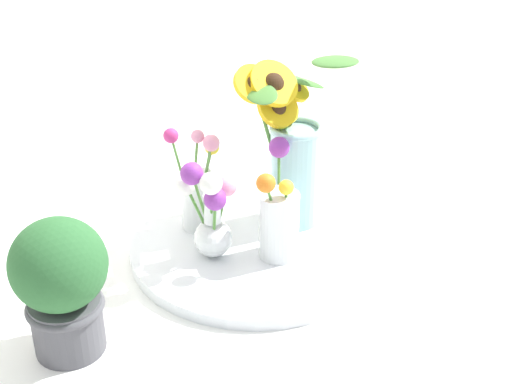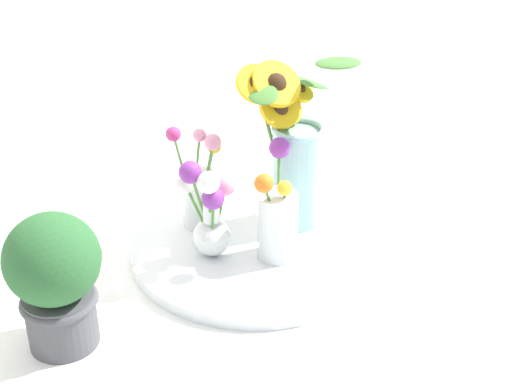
{
  "view_description": "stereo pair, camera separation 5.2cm",
  "coord_description": "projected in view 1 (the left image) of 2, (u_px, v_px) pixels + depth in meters",
  "views": [
    {
      "loc": [
        -0.77,
        -0.68,
        0.72
      ],
      "look_at": [
        -0.01,
        0.09,
        0.12
      ],
      "focal_mm": 50.0,
      "sensor_mm": 36.0,
      "label": 1
    },
    {
      "loc": [
        -0.74,
        -0.72,
        0.72
      ],
      "look_at": [
        -0.01,
        0.09,
        0.12
      ],
      "focal_mm": 50.0,
      "sensor_mm": 36.0,
      "label": 2
    }
  ],
  "objects": [
    {
      "name": "ground_plane",
      "position": [
        297.0,
        270.0,
        1.25
      ],
      "size": [
        6.0,
        6.0,
        0.0
      ],
      "primitive_type": "plane",
      "color": "white"
    },
    {
      "name": "serving_tray",
      "position": [
        256.0,
        246.0,
        1.3
      ],
      "size": [
        0.46,
        0.46,
        0.02
      ],
      "color": "silver",
      "rests_on": "ground_plane"
    },
    {
      "name": "mason_jar_sunflowers",
      "position": [
        292.0,
        150.0,
        1.3
      ],
      "size": [
        0.23,
        0.22,
        0.33
      ],
      "color": "#9ED1D6",
      "rests_on": "serving_tray"
    },
    {
      "name": "vase_small_center",
      "position": [
        279.0,
        217.0,
        1.22
      ],
      "size": [
        0.11,
        0.09,
        0.2
      ],
      "color": "white",
      "rests_on": "serving_tray"
    },
    {
      "name": "vase_bulb_right",
      "position": [
        210.0,
        214.0,
        1.21
      ],
      "size": [
        0.09,
        0.1,
        0.19
      ],
      "color": "white",
      "rests_on": "serving_tray"
    },
    {
      "name": "vase_small_back",
      "position": [
        197.0,
        189.0,
        1.3
      ],
      "size": [
        0.08,
        0.1,
        0.19
      ],
      "color": "white",
      "rests_on": "serving_tray"
    },
    {
      "name": "potted_plant",
      "position": [
        61.0,
        282.0,
        1.01
      ],
      "size": [
        0.14,
        0.14,
        0.22
      ],
      "color": "#4C4C51",
      "rests_on": "ground_plane"
    }
  ]
}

